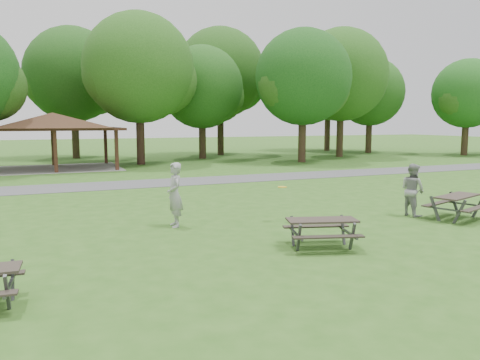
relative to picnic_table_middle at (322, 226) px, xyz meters
The scene contains 17 objects.
ground 1.66m from the picnic_table_middle, behind, with size 160.00×160.00×0.00m, color #2F5E1B.
asphalt_path 14.03m from the picnic_table_middle, 96.38° to the left, with size 120.00×3.20×0.02m, color #4D4D50.
pavilion 24.70m from the picnic_table_middle, 103.08° to the left, with size 8.60×7.01×3.76m.
tree_row_e 25.73m from the picnic_table_middle, 88.76° to the left, with size 8.40×8.00×11.02m.
tree_row_f 29.67m from the picnic_table_middle, 77.08° to the left, with size 7.35×7.00×9.55m.
tree_row_g 25.94m from the picnic_table_middle, 60.29° to the left, with size 7.77×7.40×10.25m.
tree_row_h 32.15m from the picnic_table_middle, 53.93° to the left, with size 8.61×8.20×11.37m.
tree_row_i 38.33m from the picnic_table_middle, 49.74° to the left, with size 7.14×6.80×9.52m.
tree_row_j 38.22m from the picnic_table_middle, 36.35° to the left, with size 6.72×6.40×8.96m.
tree_deep_b 33.74m from the picnic_table_middle, 95.99° to the left, with size 8.40×8.00×11.13m.
tree_deep_c 34.06m from the picnic_table_middle, 73.37° to the left, with size 8.82×8.40×11.90m.
tree_deep_d 40.86m from the picnic_table_middle, 56.03° to the left, with size 8.40×8.00×11.27m.
picnic_table_middle is the anchor object (origin of this frame).
picnic_table_far 6.11m from the picnic_table_middle, 11.50° to the left, with size 2.26×2.02×0.81m.
frisbee_in_flight 3.21m from the picnic_table_middle, 80.13° to the left, with size 0.36×0.36×0.02m.
frisbee_thrower 4.70m from the picnic_table_middle, 126.24° to the left, with size 0.71×0.47×1.95m, color #969698.
frisbee_catcher 5.50m from the picnic_table_middle, 23.79° to the left, with size 0.86×0.67×1.77m, color gray.
Camera 1 is at (-4.89, -9.72, 3.18)m, focal length 35.00 mm.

